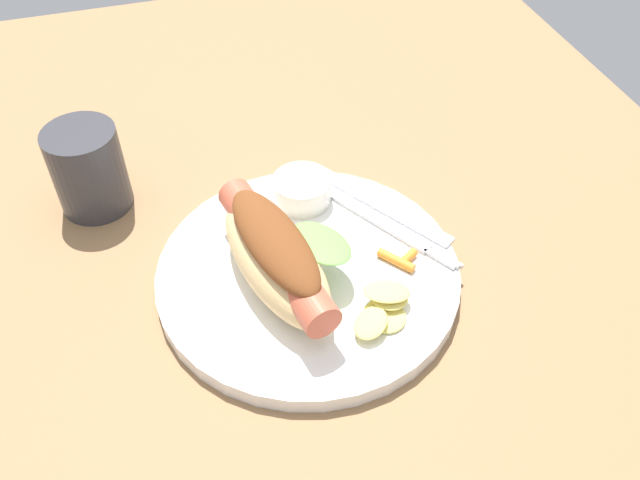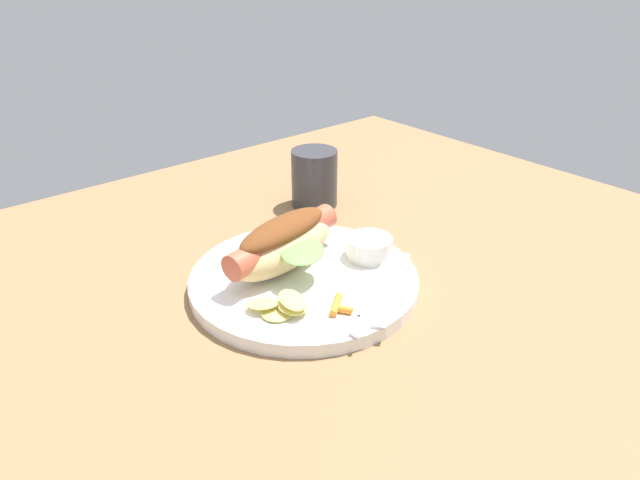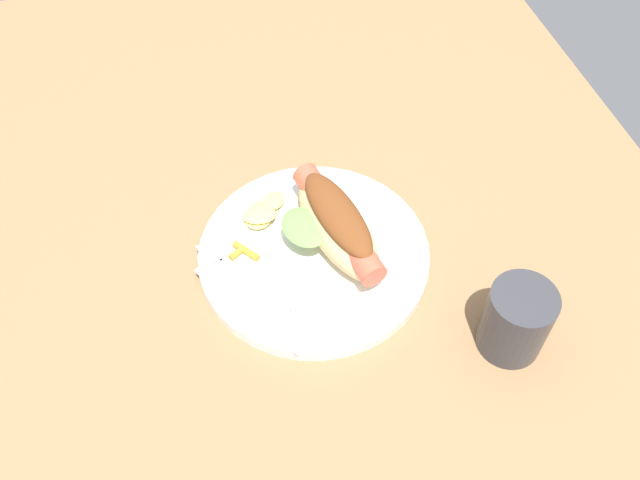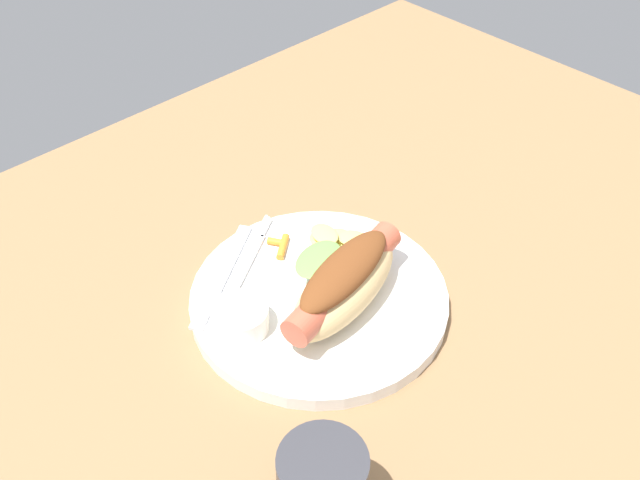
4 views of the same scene
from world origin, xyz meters
TOP-DOWN VIEW (x-y plane):
  - ground_plane at (0.00, 0.00)cm, footprint 120.00×90.00cm
  - plate at (2.55, -0.79)cm, footprint 26.27×26.27cm
  - hot_dog at (1.94, 2.05)cm, footprint 16.95×11.53cm
  - sauce_ramekin at (11.15, -2.71)cm, footprint 5.52×5.52cm
  - fork at (6.07, -8.67)cm, footprint 15.00×9.69cm
  - knife at (8.08, -9.56)cm, footprint 13.90×9.59cm
  - chips_pile at (-3.93, -5.24)cm, footprint 6.21×6.46cm
  - carrot_garnish at (0.85, -8.62)cm, footprint 3.27×3.52cm
  - drinking_cup at (18.32, 16.17)cm, footprint 6.82×6.82cm

SIDE VIEW (x-z plane):
  - ground_plane at x=0.00cm, z-range -1.80..0.00cm
  - plate at x=2.55cm, z-range 0.00..1.60cm
  - knife at x=8.08cm, z-range 1.60..1.96cm
  - fork at x=6.07cm, z-range 1.60..2.00cm
  - carrot_garnish at x=0.85cm, z-range 1.59..2.42cm
  - chips_pile at x=-3.93cm, z-range 1.47..3.37cm
  - sauce_ramekin at x=11.15cm, z-range 1.60..4.16cm
  - drinking_cup at x=18.32cm, z-range 0.00..8.51cm
  - hot_dog at x=1.94cm, z-range 1.75..7.87cm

